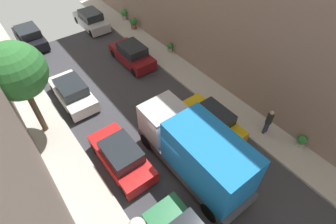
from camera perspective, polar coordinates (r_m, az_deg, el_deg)
name	(u,v)px	position (r m, az deg, el deg)	size (l,w,h in m)	color
ground	(179,156)	(14.50, 2.39, -9.61)	(32.00, 32.00, 0.00)	#38383D
sidewalk_left	(96,210)	(13.37, -15.58, -19.88)	(2.00, 44.00, 0.15)	#B7B2A8
sidewalk_right	(241,115)	(16.97, 15.62, -0.65)	(2.00, 44.00, 0.15)	#B7B2A8
parked_car_left_2	(122,157)	(13.80, -10.14, -9.59)	(1.78, 4.20, 1.57)	red
parked_car_left_3	(72,92)	(18.01, -20.19, 4.04)	(1.78, 4.20, 1.57)	white
parked_car_left_4	(30,37)	(25.41, -27.98, 14.32)	(1.78, 4.20, 1.57)	black
parked_car_right_2	(211,121)	(15.34, 9.41, -1.96)	(1.78, 4.20, 1.57)	gold
parked_car_right_3	(132,54)	(20.58, -7.86, 12.36)	(1.78, 4.20, 1.57)	maroon
parked_car_right_4	(91,20)	(26.24, -16.46, 18.74)	(1.78, 4.20, 1.57)	silver
delivery_truck	(196,151)	(12.55, 6.12, -8.50)	(2.26, 6.60, 3.38)	#4C4C51
pedestrian	(269,121)	(15.70, 21.16, -1.90)	(0.40, 0.36, 1.72)	#2D334C
street_tree_2	(16,72)	(14.54, -30.26, 7.60)	(2.91, 2.91, 5.68)	brown
potted_plant_0	(124,13)	(26.81, -9.55, 20.50)	(0.67, 0.67, 0.99)	#B2A899
potted_plant_1	(301,141)	(16.15, 27.14, -5.69)	(0.51, 0.51, 0.77)	#B2A899
potted_plant_2	(170,47)	(21.55, 0.43, 13.95)	(0.46, 0.46, 0.76)	#B2A899
potted_plant_5	(133,23)	(25.05, -7.57, 18.77)	(0.63, 0.63, 1.00)	brown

